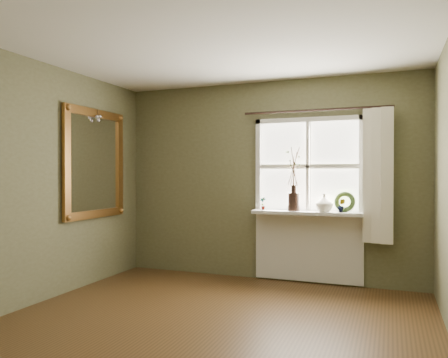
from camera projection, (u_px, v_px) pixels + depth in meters
The scene contains 15 objects.
floor at pixel (195, 339), 3.66m from camera, with size 4.50×4.50×0.00m, color #422B14.
ceiling at pixel (194, 28), 3.63m from camera, with size 4.50×4.50×0.00m, color silver.
wall_back at pixel (267, 180), 5.79m from camera, with size 4.00×0.10×2.60m, color brown.
wall_left at pixel (9, 182), 4.38m from camera, with size 0.10×4.50×2.60m, color brown.
window_frame at pixel (308, 166), 5.53m from camera, with size 1.36×0.06×1.24m.
window_sill at pixel (306, 213), 5.43m from camera, with size 1.36×0.26×0.04m, color silver.
window_apron at pixel (308, 247), 5.54m from camera, with size 1.36×0.04×0.88m, color silver.
dark_jug at pixel (294, 202), 5.49m from camera, with size 0.15×0.15×0.23m, color black.
cream_vase at pixel (324, 203), 5.35m from camera, with size 0.21×0.21×0.22m, color silver.
wreath at pixel (345, 204), 5.30m from camera, with size 0.26×0.26×0.06m, color #30451E.
potted_plant_left at pixel (263, 203), 5.63m from camera, with size 0.09×0.06×0.17m, color #30451E.
potted_plant_right at pixel (341, 205), 5.28m from camera, with size 0.09×0.07×0.17m, color #30451E.
curtain at pixel (378, 176), 5.13m from camera, with size 0.36×0.12×1.59m, color silver.
curtain_rod at pixel (315, 110), 5.43m from camera, with size 0.03×0.03×1.84m, color black.
gilt_mirror at pixel (95, 163), 5.51m from camera, with size 0.10×1.15×1.37m.
Camera 1 is at (1.53, -3.31, 1.38)m, focal length 35.00 mm.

